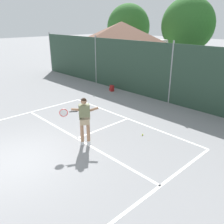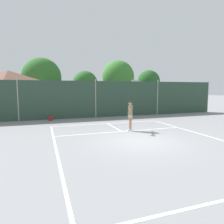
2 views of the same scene
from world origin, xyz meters
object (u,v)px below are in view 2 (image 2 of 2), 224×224
(tennis_player, at_px, (130,113))
(basketball_hoop, at_px, (135,92))
(backpack_red, at_px, (51,118))
(tennis_ball, at_px, (132,124))

(tennis_player, bearing_deg, basketball_hoop, 62.70)
(tennis_player, distance_m, backpack_red, 7.44)
(basketball_hoop, relative_size, tennis_player, 1.91)
(tennis_player, bearing_deg, tennis_ball, 62.63)
(basketball_hoop, bearing_deg, tennis_player, -117.30)
(tennis_player, height_order, tennis_ball, tennis_player)
(basketball_hoop, xyz_separation_m, tennis_ball, (-3.10, -6.02, -2.28))
(tennis_player, relative_size, tennis_ball, 28.10)
(basketball_hoop, distance_m, tennis_ball, 7.14)
(tennis_player, xyz_separation_m, backpack_red, (-4.58, 5.79, -0.92))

